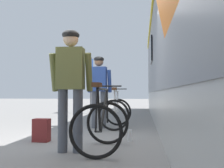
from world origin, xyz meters
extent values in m
plane|color=gray|center=(0.00, 0.00, 0.00)|extent=(80.00, 80.00, 0.00)
cube|color=black|center=(1.22, 4.37, 2.25)|extent=(0.04, 1.10, 0.80)
cylinder|color=#4C515B|center=(-0.24, 2.15, 0.45)|extent=(0.14, 0.14, 0.90)
cylinder|color=#4C515B|center=(-0.02, 2.15, 0.45)|extent=(0.14, 0.14, 0.90)
cube|color=#2D4C9E|center=(-0.13, 2.15, 1.20)|extent=(0.38, 0.25, 0.60)
cylinder|color=#2D4C9E|center=(-0.39, 2.20, 1.15)|extent=(0.09, 0.26, 0.56)
cylinder|color=#2D4C9E|center=(0.13, 2.19, 1.15)|extent=(0.09, 0.26, 0.56)
sphere|color=#9E7051|center=(-0.13, 2.15, 1.63)|extent=(0.22, 0.22, 0.22)
ellipsoid|color=black|center=(-0.13, 2.15, 1.69)|extent=(0.26, 0.28, 0.14)
cylinder|color=#4C515B|center=(-0.19, -0.55, 0.45)|extent=(0.14, 0.14, 0.90)
cylinder|color=#4C515B|center=(0.03, -0.54, 0.45)|extent=(0.14, 0.14, 0.90)
cube|color=olive|center=(-0.08, -0.55, 1.20)|extent=(0.39, 0.25, 0.60)
cylinder|color=olive|center=(-0.34, -0.52, 1.15)|extent=(0.10, 0.26, 0.56)
cylinder|color=olive|center=(0.18, -0.50, 1.15)|extent=(0.10, 0.26, 0.56)
sphere|color=beige|center=(-0.08, -0.55, 1.63)|extent=(0.22, 0.22, 0.22)
ellipsoid|color=black|center=(-0.08, -0.55, 1.69)|extent=(0.26, 0.28, 0.14)
torus|color=black|center=(0.29, 2.71, 0.36)|extent=(0.71, 0.05, 0.71)
torus|color=black|center=(0.30, 1.69, 0.36)|extent=(0.71, 0.05, 0.71)
cylinder|color=white|center=(0.29, 2.36, 0.60)|extent=(0.05, 0.64, 0.63)
cylinder|color=white|center=(0.29, 2.24, 0.91)|extent=(0.05, 0.85, 0.04)
cylinder|color=white|center=(0.30, 1.93, 0.60)|extent=(0.04, 0.27, 0.62)
cylinder|color=white|center=(0.30, 1.87, 0.33)|extent=(0.03, 0.36, 0.08)
cylinder|color=white|center=(0.30, 1.75, 0.63)|extent=(0.02, 0.14, 0.56)
cylinder|color=white|center=(0.29, 2.69, 0.63)|extent=(0.03, 0.08, 0.55)
cylinder|color=black|center=(0.29, 2.66, 0.97)|extent=(0.48, 0.03, 0.02)
cube|color=#4C2D19|center=(0.30, 1.78, 0.96)|extent=(0.10, 0.24, 0.06)
torus|color=black|center=(0.36, 0.12, 0.36)|extent=(0.71, 0.06, 0.71)
torus|color=black|center=(0.35, -0.90, 0.36)|extent=(0.71, 0.06, 0.71)
cylinder|color=black|center=(0.36, -0.24, 0.60)|extent=(0.05, 0.64, 0.63)
cylinder|color=black|center=(0.36, -0.36, 0.91)|extent=(0.05, 0.85, 0.04)
cylinder|color=black|center=(0.35, -0.66, 0.60)|extent=(0.04, 0.27, 0.62)
cylinder|color=black|center=(0.35, -0.72, 0.33)|extent=(0.03, 0.36, 0.08)
cylinder|color=black|center=(0.35, -0.84, 0.63)|extent=(0.03, 0.14, 0.56)
cylinder|color=black|center=(0.36, 0.09, 0.63)|extent=(0.03, 0.08, 0.55)
cylinder|color=black|center=(0.36, 0.07, 0.97)|extent=(0.48, 0.03, 0.02)
cube|color=#4C2D19|center=(0.35, -0.81, 0.96)|extent=(0.10, 0.24, 0.06)
cube|color=maroon|center=(-0.82, 0.22, 0.20)|extent=(0.29, 0.19, 0.40)
cylinder|color=silver|center=(0.72, 0.43, 0.10)|extent=(0.07, 0.07, 0.20)
cylinder|color=#595B60|center=(-1.25, 6.79, 1.20)|extent=(0.08, 0.08, 2.40)
cube|color=#193F99|center=(-1.25, 6.79, 2.15)|extent=(0.04, 0.70, 0.44)
camera|label=1|loc=(0.95, -4.23, 0.84)|focal=42.09mm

